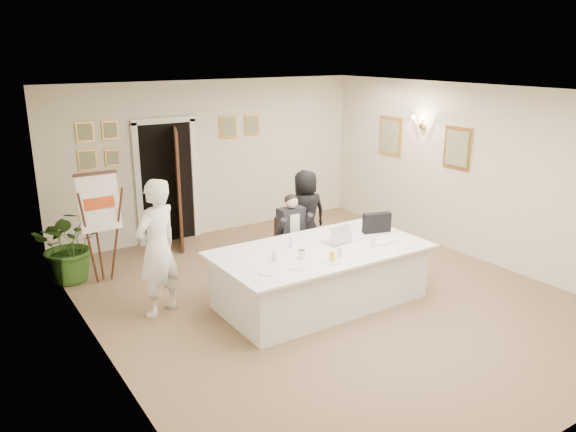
{
  "coord_description": "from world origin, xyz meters",
  "views": [
    {
      "loc": [
        -4.35,
        -5.75,
        3.31
      ],
      "look_at": [
        -0.22,
        0.6,
        1.05
      ],
      "focal_mm": 35.0,
      "sensor_mm": 36.0,
      "label": 1
    }
  ],
  "objects_px": {
    "conference_table": "(321,275)",
    "steel_jug": "(302,254)",
    "oj_glass": "(332,257)",
    "standing_woman": "(306,213)",
    "paper_stack": "(383,241)",
    "laptop_bag": "(377,223)",
    "standing_man": "(157,248)",
    "seated_man": "(293,235)",
    "potted_palm": "(70,244)",
    "flip_chart": "(101,233)",
    "laptop": "(336,232)"
  },
  "relations": [
    {
      "from": "oj_glass",
      "to": "potted_palm",
      "type": "bearing_deg",
      "value": 128.73
    },
    {
      "from": "potted_palm",
      "to": "paper_stack",
      "type": "bearing_deg",
      "value": -39.25
    },
    {
      "from": "seated_man",
      "to": "oj_glass",
      "type": "xyz_separation_m",
      "value": [
        -0.4,
        -1.5,
        0.21
      ]
    },
    {
      "from": "standing_woman",
      "to": "potted_palm",
      "type": "xyz_separation_m",
      "value": [
        -3.51,
        0.99,
        -0.15
      ]
    },
    {
      "from": "laptop",
      "to": "laptop_bag",
      "type": "relative_size",
      "value": 0.92
    },
    {
      "from": "laptop_bag",
      "to": "oj_glass",
      "type": "distance_m",
      "value": 1.38
    },
    {
      "from": "standing_man",
      "to": "oj_glass",
      "type": "bearing_deg",
      "value": 117.97
    },
    {
      "from": "seated_man",
      "to": "standing_man",
      "type": "xyz_separation_m",
      "value": [
        -2.17,
        -0.18,
        0.26
      ]
    },
    {
      "from": "laptop_bag",
      "to": "steel_jug",
      "type": "relative_size",
      "value": 3.71
    },
    {
      "from": "flip_chart",
      "to": "standing_woman",
      "type": "height_order",
      "value": "flip_chart"
    },
    {
      "from": "potted_palm",
      "to": "steel_jug",
      "type": "distance_m",
      "value": 3.56
    },
    {
      "from": "laptop",
      "to": "laptop_bag",
      "type": "distance_m",
      "value": 0.75
    },
    {
      "from": "laptop_bag",
      "to": "oj_glass",
      "type": "height_order",
      "value": "laptop_bag"
    },
    {
      "from": "standing_woman",
      "to": "laptop",
      "type": "height_order",
      "value": "standing_woman"
    },
    {
      "from": "conference_table",
      "to": "laptop_bag",
      "type": "xyz_separation_m",
      "value": [
        1.08,
        0.12,
        0.53
      ]
    },
    {
      "from": "standing_woman",
      "to": "paper_stack",
      "type": "height_order",
      "value": "standing_woman"
    },
    {
      "from": "flip_chart",
      "to": "laptop",
      "type": "distance_m",
      "value": 3.39
    },
    {
      "from": "conference_table",
      "to": "standing_woman",
      "type": "xyz_separation_m",
      "value": [
        0.87,
        1.62,
        0.33
      ]
    },
    {
      "from": "standing_man",
      "to": "standing_woman",
      "type": "bearing_deg",
      "value": 169.93
    },
    {
      "from": "paper_stack",
      "to": "conference_table",
      "type": "bearing_deg",
      "value": 163.79
    },
    {
      "from": "paper_stack",
      "to": "oj_glass",
      "type": "bearing_deg",
      "value": -168.6
    },
    {
      "from": "oj_glass",
      "to": "standing_man",
      "type": "bearing_deg",
      "value": 143.23
    },
    {
      "from": "flip_chart",
      "to": "paper_stack",
      "type": "relative_size",
      "value": 4.91
    },
    {
      "from": "flip_chart",
      "to": "standing_woman",
      "type": "bearing_deg",
      "value": -12.02
    },
    {
      "from": "seated_man",
      "to": "steel_jug",
      "type": "xyz_separation_m",
      "value": [
        -0.65,
        -1.2,
        0.2
      ]
    },
    {
      "from": "conference_table",
      "to": "oj_glass",
      "type": "distance_m",
      "value": 0.67
    },
    {
      "from": "standing_man",
      "to": "steel_jug",
      "type": "relative_size",
      "value": 16.32
    },
    {
      "from": "standing_woman",
      "to": "potted_palm",
      "type": "relative_size",
      "value": 1.27
    },
    {
      "from": "conference_table",
      "to": "steel_jug",
      "type": "relative_size",
      "value": 25.92
    },
    {
      "from": "conference_table",
      "to": "flip_chart",
      "type": "bearing_deg",
      "value": 134.75
    },
    {
      "from": "seated_man",
      "to": "potted_palm",
      "type": "height_order",
      "value": "seated_man"
    },
    {
      "from": "flip_chart",
      "to": "oj_glass",
      "type": "height_order",
      "value": "flip_chart"
    },
    {
      "from": "potted_palm",
      "to": "laptop_bag",
      "type": "relative_size",
      "value": 2.79
    },
    {
      "from": "laptop_bag",
      "to": "conference_table",
      "type": "bearing_deg",
      "value": -157.65
    },
    {
      "from": "standing_woman",
      "to": "oj_glass",
      "type": "relative_size",
      "value": 11.11
    },
    {
      "from": "paper_stack",
      "to": "steel_jug",
      "type": "xyz_separation_m",
      "value": [
        -1.29,
        0.09,
        0.04
      ]
    },
    {
      "from": "standing_man",
      "to": "laptop",
      "type": "xyz_separation_m",
      "value": [
        2.27,
        -0.75,
        0.02
      ]
    },
    {
      "from": "seated_man",
      "to": "oj_glass",
      "type": "distance_m",
      "value": 1.57
    },
    {
      "from": "seated_man",
      "to": "laptop_bag",
      "type": "relative_size",
      "value": 3.11
    },
    {
      "from": "laptop",
      "to": "oj_glass",
      "type": "xyz_separation_m",
      "value": [
        -0.5,
        -0.58,
        -0.07
      ]
    },
    {
      "from": "laptop_bag",
      "to": "steel_jug",
      "type": "bearing_deg",
      "value": -153.26
    },
    {
      "from": "paper_stack",
      "to": "steel_jug",
      "type": "bearing_deg",
      "value": 176.08
    },
    {
      "from": "conference_table",
      "to": "potted_palm",
      "type": "relative_size",
      "value": 2.5
    },
    {
      "from": "conference_table",
      "to": "seated_man",
      "type": "bearing_deg",
      "value": 77.4
    },
    {
      "from": "oj_glass",
      "to": "steel_jug",
      "type": "relative_size",
      "value": 1.18
    },
    {
      "from": "laptop_bag",
      "to": "standing_woman",
      "type": "bearing_deg",
      "value": 113.75
    },
    {
      "from": "paper_stack",
      "to": "standing_woman",
      "type": "bearing_deg",
      "value": 89.93
    },
    {
      "from": "standing_woman",
      "to": "standing_man",
      "type": "bearing_deg",
      "value": 24.3
    },
    {
      "from": "conference_table",
      "to": "laptop",
      "type": "distance_m",
      "value": 0.63
    },
    {
      "from": "conference_table",
      "to": "laptop",
      "type": "relative_size",
      "value": 7.6
    }
  ]
}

